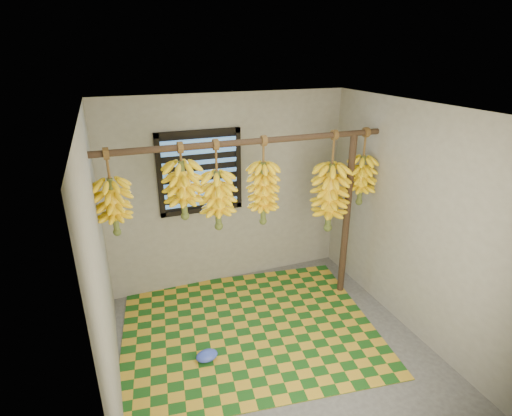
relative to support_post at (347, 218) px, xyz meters
name	(u,v)px	position (x,y,z in m)	size (l,w,h in m)	color
floor	(275,350)	(-1.20, -0.70, -1.00)	(3.00, 3.00, 0.01)	#4C4C4C
ceiling	(280,109)	(-1.20, -0.70, 1.40)	(3.00, 3.00, 0.01)	silver
wall_back	(229,192)	(-1.20, 0.80, 0.20)	(3.00, 0.01, 2.40)	gray
wall_left	(102,275)	(-2.71, -0.70, 0.20)	(0.01, 3.00, 2.40)	gray
wall_right	(411,221)	(0.30, -0.70, 0.20)	(0.01, 3.00, 2.40)	gray
window	(200,173)	(-1.55, 0.78, 0.50)	(1.00, 0.04, 1.00)	black
hanging_pole	(251,142)	(-1.20, 0.00, 1.00)	(0.06, 0.06, 3.00)	#43301F
support_post	(347,218)	(0.00, 0.00, 0.00)	(0.08, 0.08, 2.00)	#43301F
woven_mat	(249,328)	(-1.34, -0.29, -0.99)	(2.68, 2.15, 0.01)	#194E17
plastic_bag	(207,356)	(-1.89, -0.60, -0.94)	(0.22, 0.16, 0.09)	blue
banana_bunch_a	(114,207)	(-2.55, 0.00, 0.50)	(0.34, 0.34, 0.83)	brown
banana_bunch_b	(183,190)	(-1.90, 0.00, 0.58)	(0.35, 0.35, 0.76)	brown
banana_bunch_c	(218,200)	(-1.56, 0.00, 0.43)	(0.34, 0.34, 0.93)	brown
banana_bunch_d	(263,193)	(-1.06, 0.00, 0.44)	(0.33, 0.33, 0.95)	brown
banana_bunch_e	(330,197)	(-0.25, 0.00, 0.29)	(0.40, 0.40, 1.16)	brown
banana_bunch_f	(361,180)	(0.15, 0.00, 0.45)	(0.32, 0.32, 0.89)	brown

